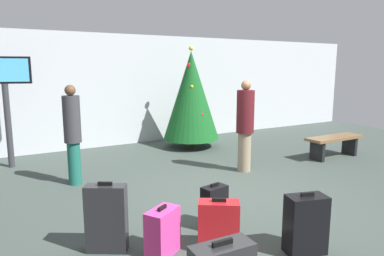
% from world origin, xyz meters
% --- Properties ---
extents(ground_plane, '(16.00, 16.00, 0.00)m').
position_xyz_m(ground_plane, '(0.00, 0.00, 0.00)').
color(ground_plane, '#38423D').
extents(back_wall, '(16.00, 0.20, 2.83)m').
position_xyz_m(back_wall, '(0.00, 4.61, 1.41)').
color(back_wall, '#B7BCC1').
rests_on(back_wall, ground_plane).
extents(holiday_tree, '(1.40, 1.40, 2.51)m').
position_xyz_m(holiday_tree, '(1.25, 3.37, 1.31)').
color(holiday_tree, '#4C3319').
rests_on(holiday_tree, ground_plane).
extents(flight_info_kiosk, '(0.99, 0.27, 2.21)m').
position_xyz_m(flight_info_kiosk, '(-2.82, 3.58, 1.57)').
color(flight_info_kiosk, '#333338').
rests_on(flight_info_kiosk, ground_plane).
extents(waiting_bench, '(1.43, 0.44, 0.48)m').
position_xyz_m(waiting_bench, '(3.50, 0.86, 0.36)').
color(waiting_bench, brown).
rests_on(waiting_bench, ground_plane).
extents(traveller_0, '(0.38, 0.38, 1.71)m').
position_xyz_m(traveller_0, '(-1.92, 1.86, 0.91)').
color(traveller_0, '#19594C').
rests_on(traveller_0, ground_plane).
extents(traveller_1, '(0.35, 0.35, 1.76)m').
position_xyz_m(traveller_1, '(1.10, 1.03, 0.93)').
color(traveller_1, gray).
rests_on(traveller_1, ground_plane).
extents(suitcase_0, '(0.35, 0.24, 0.58)m').
position_xyz_m(suitcase_0, '(-0.76, -0.75, 0.27)').
color(suitcase_0, black).
rests_on(suitcase_0, ground_plane).
extents(suitcase_1, '(0.48, 0.35, 0.69)m').
position_xyz_m(suitcase_1, '(-0.23, -1.74, 0.32)').
color(suitcase_1, black).
rests_on(suitcase_1, ground_plane).
extents(suitcase_2, '(0.45, 0.39, 0.55)m').
position_xyz_m(suitcase_2, '(-1.59, -1.01, 0.26)').
color(suitcase_2, '#E5388C').
rests_on(suitcase_2, ground_plane).
extents(suitcase_3, '(0.47, 0.38, 0.79)m').
position_xyz_m(suitcase_3, '(-2.09, -0.64, 0.38)').
color(suitcase_3, '#232326').
rests_on(suitcase_3, ground_plane).
extents(suitcase_6, '(0.49, 0.42, 0.60)m').
position_xyz_m(suitcase_6, '(-1.02, -1.23, 0.28)').
color(suitcase_6, '#B2191E').
rests_on(suitcase_6, ground_plane).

